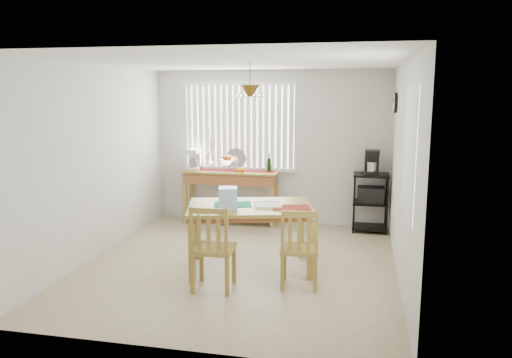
% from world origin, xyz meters
% --- Properties ---
extents(ground, '(4.00, 4.50, 0.01)m').
position_xyz_m(ground, '(0.00, 0.00, -0.01)').
color(ground, tan).
extents(room_shell, '(4.20, 4.70, 2.70)m').
position_xyz_m(room_shell, '(0.00, 0.02, 1.69)').
color(room_shell, silver).
rests_on(room_shell, ground).
extents(sideboard, '(1.62, 0.46, 0.91)m').
position_xyz_m(sideboard, '(-0.65, 2.00, 0.69)').
color(sideboard, olive).
rests_on(sideboard, ground).
extents(sideboard_items, '(1.54, 0.39, 0.70)m').
position_xyz_m(sideboard_items, '(-0.92, 2.02, 1.06)').
color(sideboard_items, maroon).
rests_on(sideboard_items, sideboard).
extents(wire_cart, '(0.55, 0.44, 0.94)m').
position_xyz_m(wire_cart, '(1.68, 1.99, 0.57)').
color(wire_cart, black).
rests_on(wire_cart, ground).
extents(cart_items, '(0.22, 0.27, 0.39)m').
position_xyz_m(cart_items, '(1.68, 2.00, 1.12)').
color(cart_items, black).
rests_on(cart_items, wire_cart).
extents(dining_table, '(1.75, 1.35, 0.83)m').
position_xyz_m(dining_table, '(0.17, -0.11, 0.73)').
color(dining_table, olive).
rests_on(dining_table, ground).
extents(table_items, '(1.28, 0.58, 0.27)m').
position_xyz_m(table_items, '(0.05, -0.28, 0.93)').
color(table_items, '#167C65').
rests_on(table_items, dining_table).
extents(chair_left, '(0.49, 0.49, 1.00)m').
position_xyz_m(chair_left, '(-0.10, -0.89, 0.49)').
color(chair_left, olive).
rests_on(chair_left, ground).
extents(chair_right, '(0.47, 0.47, 0.94)m').
position_xyz_m(chair_right, '(0.86, -0.60, 0.46)').
color(chair_right, olive).
rests_on(chair_right, ground).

